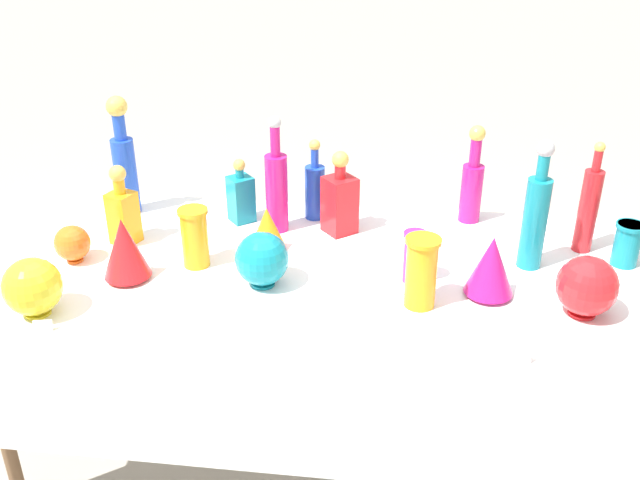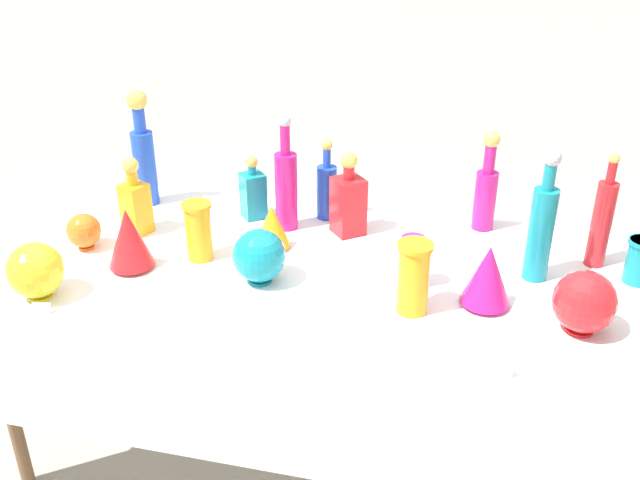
# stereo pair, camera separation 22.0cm
# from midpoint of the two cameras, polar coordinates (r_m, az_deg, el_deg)

# --- Properties ---
(ground_plane) EXTENTS (40.00, 40.00, 0.00)m
(ground_plane) POSITION_cam_midpoint_polar(r_m,az_deg,el_deg) (2.70, 2.42, -16.48)
(ground_plane) COLOR #A0998C
(display_table) EXTENTS (2.08, 0.98, 0.76)m
(display_table) POSITION_cam_midpoint_polar(r_m,az_deg,el_deg) (2.24, 2.56, -4.22)
(display_table) COLOR white
(display_table) RESTS_ON ground
(tall_bottle_0) EXTENTS (0.06, 0.06, 0.37)m
(tall_bottle_0) POSITION_cam_midpoint_polar(r_m,az_deg,el_deg) (2.40, 24.10, 1.38)
(tall_bottle_0) COLOR red
(tall_bottle_0) RESTS_ON display_table
(tall_bottle_1) EXTENTS (0.07, 0.07, 0.35)m
(tall_bottle_1) POSITION_cam_midpoint_polar(r_m,az_deg,el_deg) (2.53, 15.60, 3.85)
(tall_bottle_1) COLOR #C61972
(tall_bottle_1) RESTS_ON display_table
(tall_bottle_2) EXTENTS (0.08, 0.08, 0.43)m
(tall_bottle_2) POSITION_cam_midpoint_polar(r_m,az_deg,el_deg) (2.67, -11.67, 6.71)
(tall_bottle_2) COLOR blue
(tall_bottle_2) RESTS_ON display_table
(tall_bottle_3) EXTENTS (0.08, 0.08, 0.41)m
(tall_bottle_3) POSITION_cam_midpoint_polar(r_m,az_deg,el_deg) (2.43, -0.14, 4.32)
(tall_bottle_3) COLOR #C61972
(tall_bottle_3) RESTS_ON display_table
(tall_bottle_4) EXTENTS (0.07, 0.07, 0.29)m
(tall_bottle_4) POSITION_cam_midpoint_polar(r_m,az_deg,el_deg) (2.53, 3.03, 4.10)
(tall_bottle_4) COLOR blue
(tall_bottle_4) RESTS_ON display_table
(tall_bottle_5) EXTENTS (0.08, 0.08, 0.42)m
(tall_bottle_5) POSITION_cam_midpoint_polar(r_m,az_deg,el_deg) (2.24, 20.02, 0.98)
(tall_bottle_5) COLOR teal
(tall_bottle_5) RESTS_ON display_table
(square_decanter_0) EXTENTS (0.14, 0.14, 0.29)m
(square_decanter_0) POSITION_cam_midpoint_polar(r_m,az_deg,el_deg) (2.42, 4.88, 3.05)
(square_decanter_0) COLOR red
(square_decanter_0) RESTS_ON display_table
(square_decanter_1) EXTENTS (0.11, 0.11, 0.23)m
(square_decanter_1) POSITION_cam_midpoint_polar(r_m,az_deg,el_deg) (2.54, -2.91, 3.74)
(square_decanter_1) COLOR teal
(square_decanter_1) RESTS_ON display_table
(square_decanter_2) EXTENTS (0.10, 0.10, 0.28)m
(square_decanter_2) POSITION_cam_midpoint_polar(r_m,az_deg,el_deg) (2.47, -12.14, 2.94)
(square_decanter_2) COLOR orange
(square_decanter_2) RESTS_ON display_table
(slender_vase_0) EXTENTS (0.07, 0.07, 0.16)m
(slender_vase_0) POSITION_cam_midpoint_polar(r_m,az_deg,el_deg) (2.14, 10.31, -1.68)
(slender_vase_0) COLOR purple
(slender_vase_0) RESTS_ON display_table
(slender_vase_1) EXTENTS (0.09, 0.09, 0.19)m
(slender_vase_1) POSITION_cam_midpoint_polar(r_m,az_deg,el_deg) (2.27, -7.00, 0.78)
(slender_vase_1) COLOR orange
(slender_vase_1) RESTS_ON display_table
(slender_vase_2) EXTENTS (0.10, 0.10, 0.21)m
(slender_vase_2) POSITION_cam_midpoint_polar(r_m,az_deg,el_deg) (2.01, 10.62, -2.92)
(slender_vase_2) COLOR orange
(slender_vase_2) RESTS_ON display_table
(slender_vase_3) EXTENTS (0.09, 0.09, 0.14)m
(slender_vase_3) POSITION_cam_midpoint_polar(r_m,az_deg,el_deg) (2.39, 26.70, -1.46)
(slender_vase_3) COLOR teal
(slender_vase_3) RESTS_ON display_table
(fluted_vase_0) EXTENTS (0.14, 0.14, 0.19)m
(fluted_vase_0) POSITION_cam_midpoint_polar(r_m,az_deg,el_deg) (2.09, 16.23, -2.79)
(fluted_vase_0) COLOR #C61972
(fluted_vase_0) RESTS_ON display_table
(fluted_vase_1) EXTENTS (0.14, 0.14, 0.20)m
(fluted_vase_1) POSITION_cam_midpoint_polar(r_m,az_deg,el_deg) (2.25, -12.39, 0.09)
(fluted_vase_1) COLOR red
(fluted_vase_1) RESTS_ON display_table
(fluted_vase_2) EXTENTS (0.12, 0.12, 0.15)m
(fluted_vase_2) POSITION_cam_midpoint_polar(r_m,az_deg,el_deg) (2.33, -1.17, 1.07)
(fluted_vase_2) COLOR orange
(fluted_vase_2) RESTS_ON display_table
(round_bowl_0) EXTENTS (0.16, 0.16, 0.17)m
(round_bowl_0) POSITION_cam_midpoint_polar(r_m,az_deg,el_deg) (2.17, -19.18, -2.39)
(round_bowl_0) COLOR yellow
(round_bowl_0) RESTS_ON display_table
(round_bowl_1) EXTENTS (0.17, 0.17, 0.18)m
(round_bowl_1) POSITION_cam_midpoint_polar(r_m,az_deg,el_deg) (2.07, 23.30, -4.66)
(round_bowl_1) COLOR red
(round_bowl_1) RESTS_ON display_table
(round_bowl_2) EXTENTS (0.16, 0.16, 0.17)m
(round_bowl_2) POSITION_cam_midpoint_polar(r_m,az_deg,el_deg) (2.13, -1.97, -1.35)
(round_bowl_2) COLOR teal
(round_bowl_2) RESTS_ON display_table
(round_bowl_3) EXTENTS (0.11, 0.11, 0.12)m
(round_bowl_3) POSITION_cam_midpoint_polar(r_m,az_deg,el_deg) (2.42, -15.96, 0.65)
(round_bowl_3) COLOR orange
(round_bowl_3) RESTS_ON display_table
(price_tag_left) EXTENTS (0.05, 0.02, 0.03)m
(price_tag_left) POSITION_cam_midpoint_polar(r_m,az_deg,el_deg) (2.12, -18.67, -5.29)
(price_tag_left) COLOR white
(price_tag_left) RESTS_ON display_table
(price_tag_center) EXTENTS (0.05, 0.02, 0.04)m
(price_tag_center) POSITION_cam_midpoint_polar(r_m,az_deg,el_deg) (1.87, 17.78, -9.89)
(price_tag_center) COLOR white
(price_tag_center) RESTS_ON display_table
(price_tag_right) EXTENTS (0.06, 0.02, 0.04)m
(price_tag_right) POSITION_cam_midpoint_polar(r_m,az_deg,el_deg) (1.87, 17.45, -9.76)
(price_tag_right) COLOR white
(price_tag_right) RESTS_ON display_table
(cardboard_box_behind_left) EXTENTS (0.56, 0.51, 0.33)m
(cardboard_box_behind_left) POSITION_cam_midpoint_polar(r_m,az_deg,el_deg) (3.47, 5.24, -2.93)
(cardboard_box_behind_left) COLOR tan
(cardboard_box_behind_left) RESTS_ON ground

